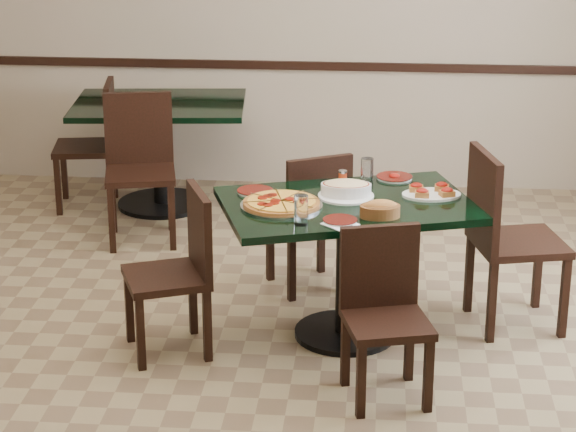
# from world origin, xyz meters

# --- Properties ---
(floor) EXTENTS (5.50, 5.50, 0.00)m
(floor) POSITION_xyz_m (0.00, 0.00, 0.00)
(floor) COLOR olive
(floor) RESTS_ON ground
(room_shell) EXTENTS (5.50, 5.50, 5.50)m
(room_shell) POSITION_xyz_m (1.02, 1.73, 1.17)
(room_shell) COLOR white
(room_shell) RESTS_ON floor
(main_table) EXTENTS (1.44, 1.15, 0.75)m
(main_table) POSITION_xyz_m (0.38, 0.11, 0.57)
(main_table) COLOR black
(main_table) RESTS_ON floor
(back_table) EXTENTS (1.24, 0.95, 0.75)m
(back_table) POSITION_xyz_m (-0.99, 2.14, 0.52)
(back_table) COLOR black
(back_table) RESTS_ON floor
(chair_far) EXTENTS (0.52, 0.52, 0.83)m
(chair_far) POSITION_xyz_m (0.16, 0.71, 0.46)
(chair_far) COLOR black
(chair_far) RESTS_ON floor
(chair_near) EXTENTS (0.46, 0.46, 0.81)m
(chair_near) POSITION_xyz_m (0.58, -0.48, 0.45)
(chair_near) COLOR black
(chair_near) RESTS_ON floor
(chair_right) EXTENTS (0.55, 0.55, 0.98)m
(chair_right) POSITION_xyz_m (1.20, 0.32, 0.55)
(chair_right) COLOR black
(chair_right) RESTS_ON floor
(chair_left) EXTENTS (0.52, 0.52, 0.85)m
(chair_left) POSITION_xyz_m (-0.45, -0.12, 0.47)
(chair_left) COLOR black
(chair_left) RESTS_ON floor
(back_chair_near) EXTENTS (0.52, 0.52, 0.94)m
(back_chair_near) POSITION_xyz_m (-1.00, 1.51, 0.53)
(back_chair_near) COLOR black
(back_chair_near) RESTS_ON floor
(back_chair_left) EXTENTS (0.48, 0.48, 0.89)m
(back_chair_left) POSITION_xyz_m (-1.44, 2.09, 0.50)
(back_chair_left) COLOR black
(back_chair_left) RESTS_ON floor
(pepperoni_pizza) EXTENTS (0.42, 0.42, 0.04)m
(pepperoni_pizza) POSITION_xyz_m (0.05, 0.01, 0.77)
(pepperoni_pizza) COLOR #B2B1B9
(pepperoni_pizza) RESTS_ON main_table
(lasagna_casserole) EXTENTS (0.29, 0.29, 0.09)m
(lasagna_casserole) POSITION_xyz_m (0.37, 0.19, 0.80)
(lasagna_casserole) COLOR silver
(lasagna_casserole) RESTS_ON main_table
(bread_basket) EXTENTS (0.22, 0.17, 0.09)m
(bread_basket) POSITION_xyz_m (0.55, -0.10, 0.79)
(bread_basket) COLOR brown
(bread_basket) RESTS_ON main_table
(bruschetta_platter) EXTENTS (0.34, 0.25, 0.05)m
(bruschetta_platter) POSITION_xyz_m (0.81, 0.25, 0.77)
(bruschetta_platter) COLOR silver
(bruschetta_platter) RESTS_ON main_table
(side_plate_near) EXTENTS (0.17, 0.17, 0.02)m
(side_plate_near) POSITION_xyz_m (0.36, -0.19, 0.76)
(side_plate_near) COLOR silver
(side_plate_near) RESTS_ON main_table
(side_plate_far_r) EXTENTS (0.20, 0.20, 0.03)m
(side_plate_far_r) POSITION_xyz_m (0.62, 0.53, 0.76)
(side_plate_far_r) COLOR silver
(side_plate_far_r) RESTS_ON main_table
(side_plate_far_l) EXTENTS (0.19, 0.19, 0.02)m
(side_plate_far_l) POSITION_xyz_m (-0.10, 0.23, 0.76)
(side_plate_far_l) COLOR silver
(side_plate_far_l) RESTS_ON main_table
(napkin_setting) EXTENTS (0.19, 0.19, 0.01)m
(napkin_setting) POSITION_xyz_m (0.36, -0.23, 0.75)
(napkin_setting) COLOR white
(napkin_setting) RESTS_ON main_table
(water_glass_a) EXTENTS (0.07, 0.07, 0.14)m
(water_glass_a) POSITION_xyz_m (0.47, 0.42, 0.82)
(water_glass_a) COLOR silver
(water_glass_a) RESTS_ON main_table
(water_glass_b) EXTENTS (0.07, 0.07, 0.15)m
(water_glass_b) POSITION_xyz_m (0.17, -0.24, 0.82)
(water_glass_b) COLOR silver
(water_glass_b) RESTS_ON main_table
(pepper_shaker) EXTENTS (0.05, 0.05, 0.08)m
(pepper_shaker) POSITION_xyz_m (0.35, 0.40, 0.79)
(pepper_shaker) COLOR #BB3514
(pepper_shaker) RESTS_ON main_table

